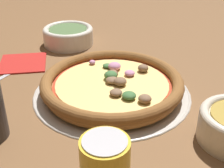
{
  "coord_description": "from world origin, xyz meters",
  "views": [
    {
      "loc": [
        0.1,
        0.62,
        0.37
      ],
      "look_at": [
        0.0,
        0.0,
        0.02
      ],
      "focal_mm": 50.0,
      "sensor_mm": 36.0,
      "label": 1
    }
  ],
  "objects": [
    {
      "name": "ground_plane",
      "position": [
        0.0,
        0.0,
        0.0
      ],
      "size": [
        3.0,
        3.0,
        0.0
      ],
      "primitive_type": "plane",
      "color": "brown"
    },
    {
      "name": "pizza_tray",
      "position": [
        0.0,
        0.0,
        0.0
      ],
      "size": [
        0.37,
        0.37,
        0.01
      ],
      "color": "#B7B2A8",
      "rests_on": "ground_plane"
    },
    {
      "name": "pizza",
      "position": [
        -0.0,
        -0.0,
        0.03
      ],
      "size": [
        0.33,
        0.33,
        0.04
      ],
      "color": "#BC7F42",
      "rests_on": "pizza_tray"
    },
    {
      "name": "bowl_far",
      "position": [
        0.09,
        -0.33,
        0.03
      ],
      "size": [
        0.16,
        0.16,
        0.06
      ],
      "color": "silver",
      "rests_on": "ground_plane"
    },
    {
      "name": "napkin",
      "position": [
        0.22,
        -0.2,
        0.0
      ],
      "size": [
        0.13,
        0.13,
        0.01
      ],
      "rotation": [
        0.0,
        0.0,
        -0.0
      ],
      "color": "#B2231E",
      "rests_on": "ground_plane"
    }
  ]
}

